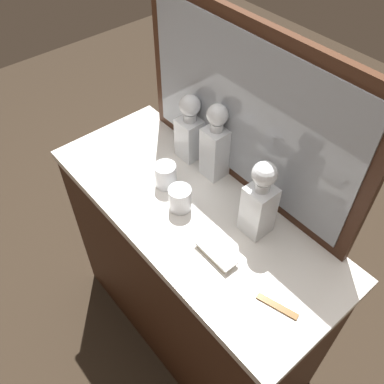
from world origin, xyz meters
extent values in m
plane|color=#2D2319|center=(0.00, 0.00, 0.00)|extent=(6.00, 6.00, 0.00)
cube|color=#381E11|center=(0.00, 0.00, 0.44)|extent=(1.13, 0.47, 0.87)
cube|color=silver|center=(0.00, 0.00, 0.89)|extent=(1.17, 0.48, 0.04)
cube|color=#381E11|center=(0.00, 0.23, 1.21)|extent=(0.94, 0.03, 0.60)
cube|color=gray|center=(0.00, 0.21, 1.21)|extent=(0.86, 0.01, 0.52)
cube|color=white|center=(-0.21, 0.17, 0.99)|extent=(0.09, 0.09, 0.17)
cube|color=#8C4C14|center=(-0.21, 0.17, 0.96)|extent=(0.07, 0.07, 0.11)
cylinder|color=white|center=(-0.21, 0.17, 1.09)|extent=(0.05, 0.05, 0.03)
sphere|color=white|center=(-0.21, 0.17, 1.14)|extent=(0.08, 0.08, 0.08)
cube|color=white|center=(-0.08, 0.18, 1.01)|extent=(0.08, 0.08, 0.20)
cube|color=#8C4C14|center=(-0.08, 0.18, 0.97)|extent=(0.07, 0.07, 0.13)
cylinder|color=white|center=(-0.08, 0.18, 1.13)|extent=(0.05, 0.05, 0.03)
sphere|color=white|center=(-0.08, 0.18, 1.18)|extent=(0.07, 0.07, 0.07)
cube|color=white|center=(0.20, 0.10, 1.00)|extent=(0.09, 0.09, 0.19)
cube|color=#8C4C14|center=(0.20, 0.10, 0.97)|extent=(0.07, 0.07, 0.13)
cylinder|color=white|center=(0.20, 0.10, 1.11)|extent=(0.05, 0.05, 0.03)
sphere|color=white|center=(0.20, 0.10, 1.16)|extent=(0.08, 0.08, 0.08)
cylinder|color=white|center=(-0.03, -0.03, 0.95)|extent=(0.08, 0.08, 0.09)
cylinder|color=silver|center=(-0.03, -0.03, 0.92)|extent=(0.07, 0.07, 0.01)
cylinder|color=white|center=(-0.15, 0.00, 0.96)|extent=(0.08, 0.08, 0.09)
cylinder|color=silver|center=(-0.15, 0.00, 0.92)|extent=(0.07, 0.07, 0.01)
cube|color=#B7A88C|center=(0.20, -0.07, 0.92)|extent=(0.13, 0.05, 0.01)
cube|color=#B7B5AD|center=(0.20, -0.07, 0.93)|extent=(0.15, 0.06, 0.01)
cube|color=brown|center=(0.44, -0.05, 0.91)|extent=(0.13, 0.06, 0.01)
camera|label=1|loc=(0.72, -0.60, 2.00)|focal=38.78mm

